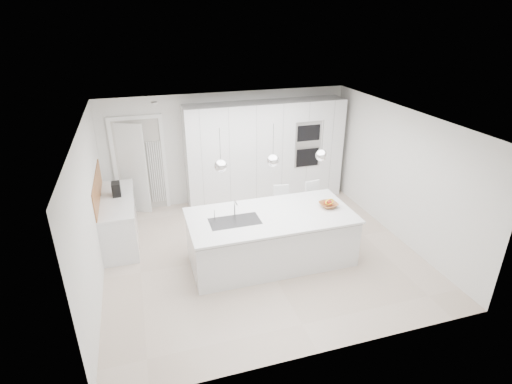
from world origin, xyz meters
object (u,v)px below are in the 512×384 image
object	(u,v)px
bar_stool_left	(283,210)
bar_stool_right	(314,207)
espresso_machine	(116,189)
island_base	(271,240)
fruit_bowl	(328,205)

from	to	relation	value
bar_stool_left	bar_stool_right	size ratio (longest dim) A/B	0.96
espresso_machine	bar_stool_right	world-z (taller)	espresso_machine
island_base	espresso_machine	xyz separation A→B (m)	(-2.53, 1.64, 0.60)
bar_stool_left	island_base	bearing A→B (deg)	-109.98
fruit_bowl	bar_stool_left	world-z (taller)	fruit_bowl
fruit_bowl	bar_stool_left	size ratio (longest dim) A/B	0.33
fruit_bowl	bar_stool_left	distance (m)	1.12
espresso_machine	fruit_bowl	bearing A→B (deg)	-25.16
island_base	fruit_bowl	distance (m)	1.19
island_base	bar_stool_right	world-z (taller)	bar_stool_right
fruit_bowl	bar_stool_right	world-z (taller)	bar_stool_right
bar_stool_right	bar_stool_left	bearing A→B (deg)	164.42
espresso_machine	bar_stool_left	size ratio (longest dim) A/B	0.26
island_base	espresso_machine	distance (m)	3.07
espresso_machine	island_base	bearing A→B (deg)	-34.11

